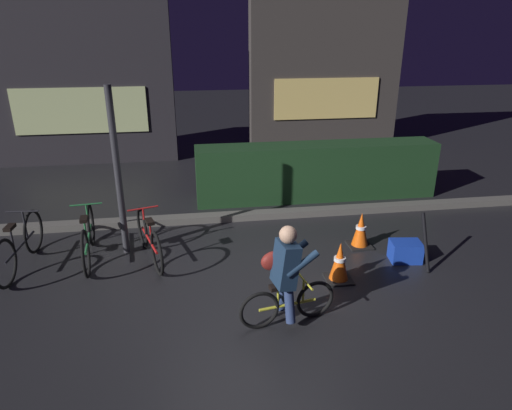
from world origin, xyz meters
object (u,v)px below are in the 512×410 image
at_px(blue_crate, 405,251).
at_px(closed_umbrella, 426,242).
at_px(cyclist, 285,275).
at_px(street_post, 118,174).
at_px(parked_bike_leftmost, 20,246).
at_px(parked_bike_center_left, 149,239).
at_px(traffic_cone_far, 361,230).
at_px(traffic_cone_near, 340,262).
at_px(parked_bike_left_mid, 88,237).

bearing_deg(blue_crate, closed_umbrella, -58.76).
bearing_deg(cyclist, street_post, 123.81).
distance_m(street_post, blue_crate, 4.38).
distance_m(street_post, parked_bike_leftmost, 1.71).
relative_size(blue_crate, closed_umbrella, 0.52).
distance_m(parked_bike_center_left, traffic_cone_far, 3.25).
relative_size(traffic_cone_near, blue_crate, 1.29).
bearing_deg(parked_bike_leftmost, cyclist, -113.91).
bearing_deg(traffic_cone_far, blue_crate, -47.42).
xyz_separation_m(parked_bike_left_mid, traffic_cone_near, (3.49, -1.14, -0.08)).
relative_size(blue_crate, cyclist, 0.35).
height_order(cyclist, closed_umbrella, cyclist).
relative_size(traffic_cone_near, traffic_cone_far, 1.00).
bearing_deg(closed_umbrella, cyclist, 105.69).
xyz_separation_m(traffic_cone_near, traffic_cone_far, (0.66, 0.94, 0.00)).
height_order(traffic_cone_near, cyclist, cyclist).
bearing_deg(traffic_cone_far, cyclist, -132.15).
bearing_deg(parked_bike_leftmost, closed_umbrella, -94.81).
height_order(blue_crate, closed_umbrella, closed_umbrella).
bearing_deg(traffic_cone_far, street_post, 174.40).
height_order(parked_bike_center_left, traffic_cone_far, parked_bike_center_left).
xyz_separation_m(traffic_cone_near, blue_crate, (1.16, 0.40, -0.12)).
height_order(parked_bike_leftmost, blue_crate, parked_bike_leftmost).
xyz_separation_m(parked_bike_left_mid, parked_bike_center_left, (0.89, -0.14, -0.02)).
height_order(parked_bike_center_left, closed_umbrella, closed_umbrella).
height_order(street_post, blue_crate, street_post).
xyz_separation_m(parked_bike_leftmost, closed_umbrella, (5.70, -0.86, 0.06)).
distance_m(parked_bike_leftmost, closed_umbrella, 5.77).
xyz_separation_m(blue_crate, closed_umbrella, (0.15, -0.25, 0.26)).
xyz_separation_m(street_post, parked_bike_leftmost, (-1.41, -0.29, -0.91)).
height_order(traffic_cone_far, cyclist, cyclist).
relative_size(parked_bike_leftmost, parked_bike_left_mid, 0.99).
bearing_deg(closed_umbrella, traffic_cone_near, 89.04).
bearing_deg(parked_bike_leftmost, traffic_cone_near, -99.17).
height_order(parked_bike_left_mid, parked_bike_center_left, parked_bike_left_mid).
xyz_separation_m(cyclist, closed_umbrella, (2.24, 0.96, -0.22)).
height_order(traffic_cone_far, closed_umbrella, closed_umbrella).
bearing_deg(parked_bike_left_mid, cyclist, -133.92).
bearing_deg(traffic_cone_far, parked_bike_leftmost, 179.24).
distance_m(traffic_cone_near, closed_umbrella, 1.32).
relative_size(traffic_cone_near, cyclist, 0.46).
relative_size(parked_bike_center_left, blue_crate, 3.50).
distance_m(street_post, cyclist, 3.01).
xyz_separation_m(street_post, closed_umbrella, (4.29, -1.15, -0.86)).
bearing_deg(blue_crate, traffic_cone_far, 132.58).
bearing_deg(traffic_cone_near, cyclist, -138.98).
bearing_deg(parked_bike_left_mid, parked_bike_center_left, -105.56).
height_order(parked_bike_leftmost, parked_bike_left_mid, parked_bike_left_mid).
bearing_deg(street_post, parked_bike_leftmost, -168.43).
relative_size(parked_bike_leftmost, parked_bike_center_left, 1.09).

